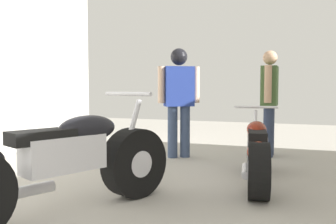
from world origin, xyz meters
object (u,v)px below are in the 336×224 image
Objects in this scene: motorcycle_black_naked at (257,153)px; mechanic_in_blue at (269,97)px; mechanic_with_helmet at (179,92)px; motorcycle_maroon_cruiser at (59,166)px.

motorcycle_black_naked is 1.83m from mechanic_in_blue.
mechanic_with_helmet is (-1.30, 1.13, 0.64)m from motorcycle_black_naked.
motorcycle_maroon_cruiser is 2.09m from motorcycle_black_naked.
mechanic_in_blue is 0.99× the size of mechanic_with_helmet.
mechanic_with_helmet reaches higher than motorcycle_black_naked.
motorcycle_black_naked is (1.32, 1.62, -0.08)m from motorcycle_maroon_cruiser.
mechanic_with_helmet reaches higher than motorcycle_maroon_cruiser.
motorcycle_black_naked is 1.83m from mechanic_with_helmet.
motorcycle_black_naked is 1.10× the size of mechanic_in_blue.
motorcycle_maroon_cruiser reaches higher than motorcycle_black_naked.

